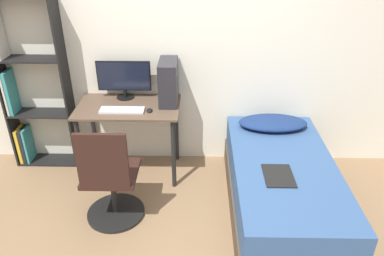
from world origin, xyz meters
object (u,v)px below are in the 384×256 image
object	(u,v)px
monitor	(124,78)
keyboard	(122,110)
bookshelf	(26,91)
office_chair	(111,185)
pc_tower	(168,82)
bed	(281,187)

from	to	relation	value
monitor	keyboard	size ratio (longest dim) A/B	1.28
bookshelf	monitor	size ratio (longest dim) A/B	3.29
office_chair	monitor	distance (m)	1.13
pc_tower	bed	bearing A→B (deg)	-33.70
bookshelf	bed	distance (m)	2.70
bookshelf	office_chair	distance (m)	1.45
office_chair	pc_tower	bearing A→B (deg)	61.79
office_chair	monitor	xyz separation A→B (m)	(-0.00, 0.94, 0.61)
bed	keyboard	world-z (taller)	keyboard
bed	keyboard	bearing A→B (deg)	162.05
pc_tower	keyboard	bearing A→B (deg)	-153.10
bookshelf	keyboard	size ratio (longest dim) A/B	4.22
bed	pc_tower	world-z (taller)	pc_tower
bookshelf	bed	bearing A→B (deg)	-17.28
bed	monitor	xyz separation A→B (m)	(-1.50, 0.80, 0.73)
office_chair	bed	distance (m)	1.51
bed	monitor	world-z (taller)	monitor
bed	pc_tower	bearing A→B (deg)	146.30
keyboard	bookshelf	bearing A→B (deg)	163.69
monitor	pc_tower	bearing A→B (deg)	-12.61
office_chair	bed	size ratio (longest dim) A/B	0.53
keyboard	pc_tower	xyz separation A→B (m)	(0.43, 0.22, 0.20)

